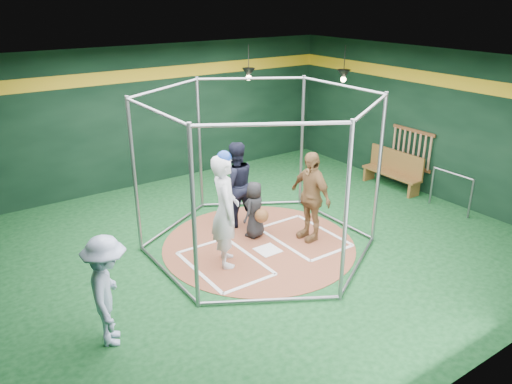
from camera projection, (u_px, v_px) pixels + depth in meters
room_shell at (259, 161)px, 9.25m from camera, size 10.10×9.10×3.53m
clay_disc at (259, 245)px, 9.89m from camera, size 3.80×3.80×0.01m
home_plate at (268, 250)px, 9.66m from camera, size 0.43×0.43×0.01m
batter_box_left at (225, 263)px, 9.19m from camera, size 1.17×1.77×0.01m
batter_box_right at (304, 236)px, 10.20m from camera, size 1.17×1.77×0.01m
batting_cage at (259, 174)px, 9.34m from camera, size 4.05×4.67×3.00m
bat_rack at (411, 148)px, 12.42m from camera, size 0.07×1.25×0.98m
pendant_lamp_near at (249, 73)px, 12.78m from camera, size 0.34×0.34×0.90m
pendant_lamp_far at (344, 75)px, 12.52m from camera, size 0.34×0.34×0.90m
batter_figure at (225, 210)px, 8.84m from camera, size 0.76×0.90×2.16m
visitor_leopard at (310, 196)px, 9.83m from camera, size 0.47×1.08×1.82m
catcher_figure at (255, 210)px, 10.02m from camera, size 0.67×0.68×1.17m
umpire at (235, 184)px, 10.43m from camera, size 1.00×0.84×1.83m
bystander_blue at (108, 291)px, 6.88m from camera, size 0.97×1.22×1.65m
dugout_bench at (394, 169)px, 12.64m from camera, size 0.39×1.65×0.96m
steel_railing at (452, 185)px, 11.24m from camera, size 0.05×1.07×0.92m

